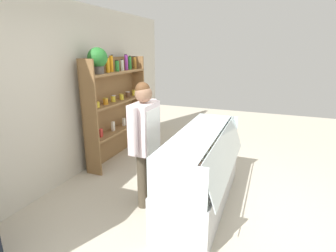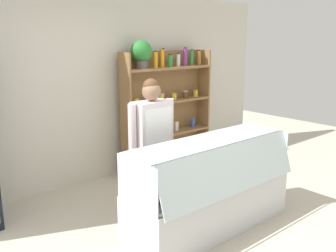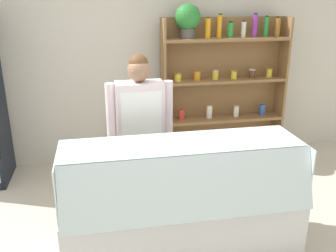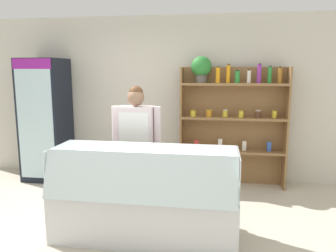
% 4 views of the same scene
% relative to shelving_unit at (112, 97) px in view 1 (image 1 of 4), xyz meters
% --- Properties ---
extents(ground_plane, '(12.00, 12.00, 0.00)m').
position_rel_shelving_unit_xyz_m(ground_plane, '(-1.05, -1.90, -1.18)').
color(ground_plane, beige).
extents(back_wall, '(6.80, 0.10, 2.70)m').
position_rel_shelving_unit_xyz_m(back_wall, '(-1.05, 0.28, 0.17)').
color(back_wall, beige).
rests_on(back_wall, ground).
extents(shelving_unit, '(1.64, 0.31, 2.03)m').
position_rel_shelving_unit_xyz_m(shelving_unit, '(0.00, 0.00, 0.00)').
color(shelving_unit, olive).
rests_on(shelving_unit, ground).
extents(deli_display_case, '(1.97, 0.71, 1.01)m').
position_rel_shelving_unit_xyz_m(deli_display_case, '(-0.90, -1.91, -0.86)').
color(deli_display_case, silver).
rests_on(deli_display_case, ground).
extents(shop_clerk, '(0.63, 0.25, 1.63)m').
position_rel_shelving_unit_xyz_m(shop_clerk, '(-1.16, -1.22, -0.21)').
color(shop_clerk, '#4C4233').
rests_on(shop_clerk, ground).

